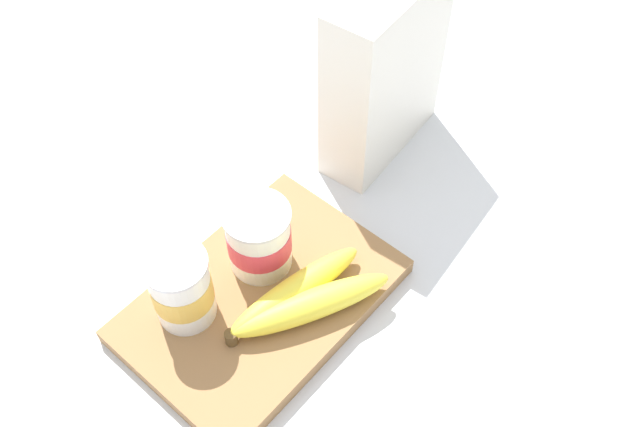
# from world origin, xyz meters

# --- Properties ---
(ground_plane) EXTENTS (2.40, 2.40, 0.00)m
(ground_plane) POSITION_xyz_m (0.00, 0.00, 0.00)
(ground_plane) COLOR silver
(cutting_board) EXTENTS (0.30, 0.21, 0.02)m
(cutting_board) POSITION_xyz_m (0.00, 0.00, 0.01)
(cutting_board) COLOR olive
(cutting_board) RESTS_ON ground_plane
(cereal_box) EXTENTS (0.19, 0.09, 0.24)m
(cereal_box) POSITION_xyz_m (0.29, 0.06, 0.12)
(cereal_box) COLOR white
(cereal_box) RESTS_ON ground_plane
(yogurt_cup_front) EXTENTS (0.07, 0.07, 0.09)m
(yogurt_cup_front) POSITION_xyz_m (-0.07, 0.05, 0.07)
(yogurt_cup_front) COLOR white
(yogurt_cup_front) RESTS_ON cutting_board
(yogurt_cup_back) EXTENTS (0.08, 0.08, 0.09)m
(yogurt_cup_back) POSITION_xyz_m (0.03, 0.03, 0.07)
(yogurt_cup_back) COLOR white
(yogurt_cup_back) RESTS_ON cutting_board
(banana_bunch) EXTENTS (0.18, 0.11, 0.03)m
(banana_bunch) POSITION_xyz_m (0.02, -0.05, 0.04)
(banana_bunch) COLOR yellow
(banana_bunch) RESTS_ON cutting_board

